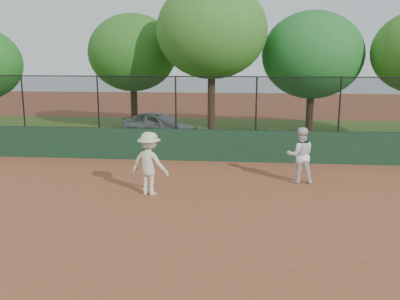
# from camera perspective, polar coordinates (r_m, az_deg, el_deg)

# --- Properties ---
(ground) EXTENTS (80.00, 80.00, 0.00)m
(ground) POSITION_cam_1_polar(r_m,az_deg,el_deg) (11.39, -5.18, -8.08)
(ground) COLOR #964F30
(ground) RESTS_ON ground
(back_wall) EXTENTS (26.00, 0.20, 1.20)m
(back_wall) POSITION_cam_1_polar(r_m,az_deg,el_deg) (16.96, -1.39, 0.66)
(back_wall) COLOR #1C3D24
(back_wall) RESTS_ON ground
(grass_strip) EXTENTS (36.00, 12.00, 0.01)m
(grass_strip) POSITION_cam_1_polar(r_m,az_deg,el_deg) (22.94, 0.48, 2.05)
(grass_strip) COLOR #37591B
(grass_strip) RESTS_ON ground
(parked_car) EXTENTS (4.21, 3.29, 1.34)m
(parked_car) POSITION_cam_1_polar(r_m,az_deg,el_deg) (21.47, -5.24, 3.14)
(parked_car) COLOR #A1A4AA
(parked_car) RESTS_ON ground
(player_second) EXTENTS (0.91, 0.74, 1.76)m
(player_second) POSITION_cam_1_polar(r_m,az_deg,el_deg) (14.22, 12.71, -0.65)
(player_second) COLOR white
(player_second) RESTS_ON ground
(player_main) EXTENTS (1.33, 1.02, 1.81)m
(player_main) POSITION_cam_1_polar(r_m,az_deg,el_deg) (12.72, -6.48, -1.74)
(player_main) COLOR beige
(player_main) RESTS_ON ground
(fence_assembly) EXTENTS (26.00, 0.06, 2.00)m
(fence_assembly) POSITION_cam_1_polar(r_m,az_deg,el_deg) (16.73, -1.52, 6.16)
(fence_assembly) COLOR black
(fence_assembly) RESTS_ON back_wall
(tree_1) EXTENTS (4.66, 4.24, 6.13)m
(tree_1) POSITION_cam_1_polar(r_m,az_deg,el_deg) (24.13, -8.62, 12.19)
(tree_1) COLOR #483019
(tree_1) RESTS_ON ground
(tree_2) EXTENTS (5.10, 4.64, 7.28)m
(tree_2) POSITION_cam_1_polar(r_m,az_deg,el_deg) (21.09, 1.51, 15.00)
(tree_2) COLOR #4C2F1B
(tree_2) RESTS_ON ground
(tree_3) EXTENTS (4.84, 4.40, 6.08)m
(tree_3) POSITION_cam_1_polar(r_m,az_deg,el_deg) (22.49, 14.20, 11.68)
(tree_3) COLOR #3E2414
(tree_3) RESTS_ON ground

